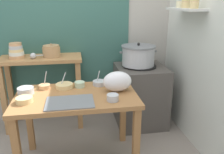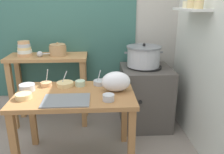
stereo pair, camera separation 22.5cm
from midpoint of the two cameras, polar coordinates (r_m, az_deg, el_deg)
wall_back at (r=3.03m, az=-5.87°, el=14.03°), size 4.40×0.12×2.60m
wall_right at (r=2.45m, az=26.35°, el=11.18°), size 0.30×3.20×2.60m
prep_table at (r=2.18m, az=-6.20°, el=-6.75°), size 1.10×0.66×0.72m
back_shelf_table at (r=2.93m, az=-13.40°, el=1.00°), size 0.96×0.40×0.90m
stove_block at (r=2.95m, az=10.46°, el=-4.81°), size 0.60×0.61×0.78m
steamer_pot at (r=2.79m, az=10.18°, el=5.14°), size 0.46×0.41×0.28m
clay_pot at (r=2.84m, az=-11.17°, el=6.62°), size 0.20×0.20×0.16m
bowl_stack_enamel at (r=2.91m, az=-18.96°, el=6.52°), size 0.18×0.18×0.18m
ladle at (r=2.81m, az=-15.22°, el=5.53°), size 0.26×0.08×0.07m
serving_tray at (r=1.98m, az=-8.18°, el=-5.83°), size 0.40×0.28×0.01m
plastic_bag at (r=2.13m, az=4.01°, el=-1.20°), size 0.27×0.16×0.19m
prep_bowl_0 at (r=2.35m, az=-13.48°, el=-1.70°), size 0.11×0.11×0.18m
prep_bowl_1 at (r=2.27m, az=-17.80°, el=-2.50°), size 0.15×0.15×0.06m
prep_bowl_2 at (r=2.10m, az=-18.39°, el=-4.56°), size 0.14×0.14×0.05m
prep_bowl_3 at (r=2.30m, az=-5.20°, el=-1.55°), size 0.10×0.10×0.05m
prep_bowl_4 at (r=2.32m, az=-0.26°, el=-1.35°), size 0.14×0.14×0.14m
prep_bowl_5 at (r=2.30m, az=-8.92°, el=-1.76°), size 0.17×0.17×0.15m
prep_bowl_6 at (r=1.95m, az=2.42°, el=-5.15°), size 0.10×0.10×0.06m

